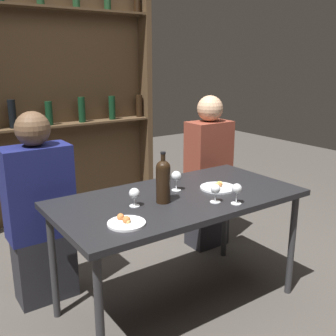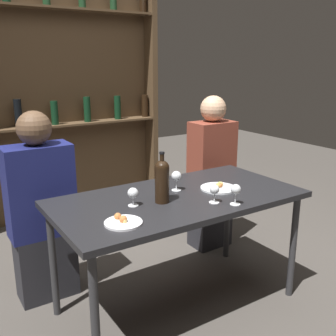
{
  "view_description": "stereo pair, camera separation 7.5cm",
  "coord_description": "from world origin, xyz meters",
  "px_view_note": "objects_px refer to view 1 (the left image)",
  "views": [
    {
      "loc": [
        -1.34,
        -1.82,
        1.55
      ],
      "look_at": [
        0.0,
        0.12,
        0.9
      ],
      "focal_mm": 42.0,
      "sensor_mm": 36.0,
      "label": 1
    },
    {
      "loc": [
        -1.28,
        -1.87,
        1.55
      ],
      "look_at": [
        0.0,
        0.12,
        0.9
      ],
      "focal_mm": 42.0,
      "sensor_mm": 36.0,
      "label": 2
    }
  ],
  "objects_px": {
    "food_plate_0": "(218,187)",
    "wine_glass_1": "(216,190)",
    "wine_glass_3": "(134,194)",
    "food_plate_1": "(126,222)",
    "wine_glass_2": "(237,190)",
    "seated_person_right": "(208,176)",
    "seated_person_left": "(40,215)",
    "wine_bottle": "(163,180)",
    "wine_glass_0": "(176,177)"
  },
  "relations": [
    {
      "from": "food_plate_0",
      "to": "wine_glass_1",
      "type": "bearing_deg",
      "value": -135.46
    },
    {
      "from": "wine_glass_3",
      "to": "food_plate_1",
      "type": "xyz_separation_m",
      "value": [
        -0.16,
        -0.2,
        -0.06
      ]
    },
    {
      "from": "wine_glass_2",
      "to": "seated_person_right",
      "type": "distance_m",
      "value": 1.05
    },
    {
      "from": "wine_glass_3",
      "to": "food_plate_0",
      "type": "height_order",
      "value": "wine_glass_3"
    },
    {
      "from": "seated_person_left",
      "to": "seated_person_right",
      "type": "relative_size",
      "value": 0.98
    },
    {
      "from": "wine_glass_1",
      "to": "seated_person_right",
      "type": "xyz_separation_m",
      "value": [
        0.62,
        0.78,
        -0.21
      ]
    },
    {
      "from": "wine_glass_3",
      "to": "seated_person_right",
      "type": "bearing_deg",
      "value": 28.84
    },
    {
      "from": "food_plate_0",
      "to": "seated_person_left",
      "type": "height_order",
      "value": "seated_person_left"
    },
    {
      "from": "wine_glass_1",
      "to": "food_plate_1",
      "type": "height_order",
      "value": "wine_glass_1"
    },
    {
      "from": "seated_person_left",
      "to": "wine_glass_2",
      "type": "bearing_deg",
      "value": -45.03
    },
    {
      "from": "wine_bottle",
      "to": "wine_glass_3",
      "type": "distance_m",
      "value": 0.19
    },
    {
      "from": "wine_glass_3",
      "to": "seated_person_right",
      "type": "distance_m",
      "value": 1.2
    },
    {
      "from": "wine_glass_0",
      "to": "wine_glass_2",
      "type": "distance_m",
      "value": 0.42
    },
    {
      "from": "wine_bottle",
      "to": "wine_glass_3",
      "type": "relative_size",
      "value": 2.79
    },
    {
      "from": "wine_bottle",
      "to": "wine_glass_1",
      "type": "height_order",
      "value": "wine_bottle"
    },
    {
      "from": "seated_person_left",
      "to": "wine_glass_0",
      "type": "bearing_deg",
      "value": -33.33
    },
    {
      "from": "wine_glass_1",
      "to": "seated_person_left",
      "type": "height_order",
      "value": "seated_person_left"
    },
    {
      "from": "wine_glass_3",
      "to": "wine_glass_2",
      "type": "bearing_deg",
      "value": -31.06
    },
    {
      "from": "wine_bottle",
      "to": "seated_person_right",
      "type": "xyz_separation_m",
      "value": [
        0.86,
        0.61,
        -0.28
      ]
    },
    {
      "from": "seated_person_right",
      "to": "wine_glass_0",
      "type": "bearing_deg",
      "value": -144.69
    },
    {
      "from": "wine_bottle",
      "to": "food_plate_0",
      "type": "distance_m",
      "value": 0.45
    },
    {
      "from": "wine_glass_2",
      "to": "seated_person_right",
      "type": "height_order",
      "value": "seated_person_right"
    },
    {
      "from": "seated_person_left",
      "to": "seated_person_right",
      "type": "distance_m",
      "value": 1.4
    },
    {
      "from": "wine_bottle",
      "to": "seated_person_right",
      "type": "relative_size",
      "value": 0.23
    },
    {
      "from": "wine_bottle",
      "to": "wine_glass_2",
      "type": "xyz_separation_m",
      "value": [
        0.33,
        -0.26,
        -0.05
      ]
    },
    {
      "from": "wine_glass_2",
      "to": "food_plate_1",
      "type": "height_order",
      "value": "wine_glass_2"
    },
    {
      "from": "wine_glass_0",
      "to": "food_plate_0",
      "type": "relative_size",
      "value": 0.55
    },
    {
      "from": "wine_bottle",
      "to": "seated_person_left",
      "type": "height_order",
      "value": "seated_person_left"
    },
    {
      "from": "wine_glass_1",
      "to": "seated_person_right",
      "type": "height_order",
      "value": "seated_person_right"
    },
    {
      "from": "wine_glass_3",
      "to": "seated_person_left",
      "type": "height_order",
      "value": "seated_person_left"
    },
    {
      "from": "wine_glass_0",
      "to": "wine_glass_3",
      "type": "distance_m",
      "value": 0.37
    },
    {
      "from": "seated_person_right",
      "to": "food_plate_0",
      "type": "bearing_deg",
      "value": -125.69
    },
    {
      "from": "wine_glass_0",
      "to": "seated_person_left",
      "type": "relative_size",
      "value": 0.1
    },
    {
      "from": "seated_person_left",
      "to": "seated_person_right",
      "type": "height_order",
      "value": "seated_person_right"
    },
    {
      "from": "wine_glass_2",
      "to": "food_plate_1",
      "type": "xyz_separation_m",
      "value": [
        -0.66,
        0.1,
        -0.08
      ]
    },
    {
      "from": "food_plate_1",
      "to": "food_plate_0",
      "type": "bearing_deg",
      "value": 12.21
    },
    {
      "from": "wine_glass_2",
      "to": "seated_person_left",
      "type": "distance_m",
      "value": 1.26
    },
    {
      "from": "seated_person_right",
      "to": "seated_person_left",
      "type": "bearing_deg",
      "value": 180.0
    },
    {
      "from": "seated_person_left",
      "to": "wine_glass_1",
      "type": "bearing_deg",
      "value": -44.82
    },
    {
      "from": "wine_glass_2",
      "to": "seated_person_right",
      "type": "xyz_separation_m",
      "value": [
        0.53,
        0.87,
        -0.22
      ]
    },
    {
      "from": "wine_glass_2",
      "to": "wine_glass_3",
      "type": "bearing_deg",
      "value": 148.94
    },
    {
      "from": "wine_bottle",
      "to": "seated_person_right",
      "type": "distance_m",
      "value": 1.09
    },
    {
      "from": "seated_person_left",
      "to": "wine_glass_3",
      "type": "bearing_deg",
      "value": -57.02
    },
    {
      "from": "seated_person_left",
      "to": "wine_bottle",
      "type": "bearing_deg",
      "value": -48.5
    },
    {
      "from": "wine_bottle",
      "to": "wine_glass_0",
      "type": "relative_size",
      "value": 2.36
    },
    {
      "from": "wine_glass_1",
      "to": "wine_glass_3",
      "type": "relative_size",
      "value": 1.02
    },
    {
      "from": "food_plate_1",
      "to": "wine_glass_3",
      "type": "bearing_deg",
      "value": 50.47
    },
    {
      "from": "wine_glass_2",
      "to": "seated_person_left",
      "type": "xyz_separation_m",
      "value": [
        -0.87,
        0.87,
        -0.24
      ]
    },
    {
      "from": "wine_glass_2",
      "to": "wine_glass_1",
      "type": "bearing_deg",
      "value": 132.97
    },
    {
      "from": "wine_glass_1",
      "to": "seated_person_left",
      "type": "bearing_deg",
      "value": 135.18
    }
  ]
}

